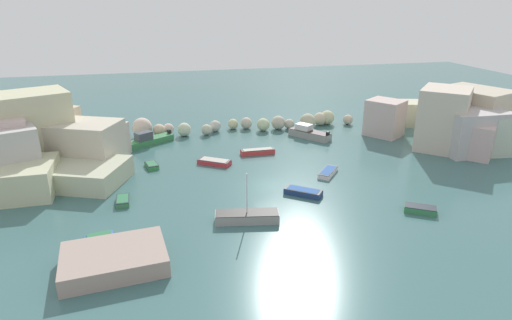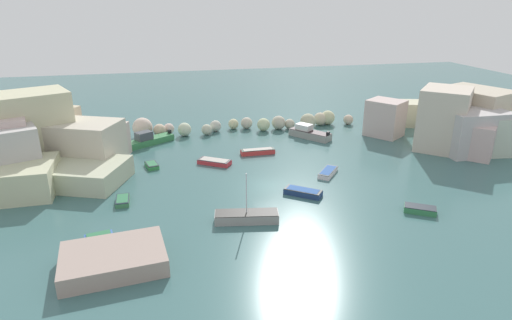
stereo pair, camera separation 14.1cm
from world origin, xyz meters
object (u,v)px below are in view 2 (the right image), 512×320
at_px(moored_boat_0, 303,192).
at_px(moored_boat_10, 258,151).
at_px(moored_boat_5, 214,162).
at_px(moored_boat_2, 247,217).
at_px(moored_boat_7, 99,237).
at_px(moored_boat_1, 152,165).
at_px(moored_boat_9, 420,209).
at_px(moored_boat_6, 148,140).
at_px(moored_boat_4, 123,200).
at_px(stone_dock, 114,259).
at_px(moored_boat_8, 328,172).
at_px(moored_boat_3, 309,133).

distance_m(moored_boat_0, moored_boat_10, 13.02).
bearing_deg(moored_boat_10, moored_boat_5, 21.42).
height_order(moored_boat_2, moored_boat_7, moored_boat_2).
bearing_deg(moored_boat_1, moored_boat_5, 72.13).
bearing_deg(moored_boat_7, moored_boat_9, -13.83).
distance_m(moored_boat_0, moored_boat_6, 25.06).
bearing_deg(moored_boat_2, moored_boat_4, -20.05).
bearing_deg(moored_boat_7, stone_dock, -81.05).
bearing_deg(moored_boat_1, moored_boat_10, 84.30).
bearing_deg(moored_boat_9, moored_boat_0, -0.94).
bearing_deg(moored_boat_10, moored_boat_6, -27.83).
height_order(moored_boat_6, moored_boat_7, moored_boat_6).
bearing_deg(moored_boat_0, stone_dock, -115.74).
height_order(moored_boat_0, moored_boat_6, moored_boat_6).
bearing_deg(moored_boat_1, moored_boat_0, 39.57).
relative_size(moored_boat_0, moored_boat_8, 1.07).
xyz_separation_m(moored_boat_0, moored_boat_3, (7.04, 17.99, 0.36)).
distance_m(stone_dock, moored_boat_8, 25.59).
bearing_deg(moored_boat_8, stone_dock, -19.81).
relative_size(moored_boat_4, moored_boat_9, 0.79).
relative_size(moored_boat_3, moored_boat_9, 1.94).
relative_size(moored_boat_3, moored_boat_4, 2.45).
height_order(moored_boat_1, moored_boat_5, moored_boat_5).
bearing_deg(moored_boat_6, moored_boat_0, 94.66).
bearing_deg(moored_boat_2, moored_boat_9, -177.15).
relative_size(moored_boat_1, moored_boat_6, 0.36).
height_order(moored_boat_0, moored_boat_10, moored_boat_10).
bearing_deg(stone_dock, moored_boat_2, 22.92).
xyz_separation_m(moored_boat_4, moored_boat_6, (2.39, 17.79, 0.37)).
distance_m(moored_boat_6, moored_boat_9, 35.65).
relative_size(moored_boat_6, moored_boat_8, 1.90).
height_order(moored_boat_2, moored_boat_5, moored_boat_2).
distance_m(moored_boat_4, moored_boat_6, 17.96).
relative_size(moored_boat_0, moored_boat_1, 1.55).
relative_size(moored_boat_3, moored_boat_5, 1.47).
xyz_separation_m(moored_boat_9, moored_boat_10, (-10.86, 18.95, 0.04)).
distance_m(stone_dock, moored_boat_0, 19.52).
bearing_deg(moored_boat_4, moored_boat_10, 123.19).
relative_size(moored_boat_4, moored_boat_8, 0.69).
bearing_deg(moored_boat_6, moored_boat_7, 48.51).
relative_size(moored_boat_3, moored_boat_10, 1.39).
distance_m(moored_boat_0, moored_boat_7, 19.50).
distance_m(moored_boat_4, moored_boat_5, 13.11).
distance_m(moored_boat_6, moored_boat_8, 24.98).
relative_size(moored_boat_1, moored_boat_2, 0.42).
relative_size(moored_boat_2, moored_boat_3, 0.97).
bearing_deg(moored_boat_7, moored_boat_4, 66.62).
distance_m(moored_boat_1, moored_boat_4, 9.44).
xyz_separation_m(moored_boat_3, moored_boat_8, (-2.57, -13.52, -0.40)).
bearing_deg(moored_boat_7, moored_boat_10, 34.36).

